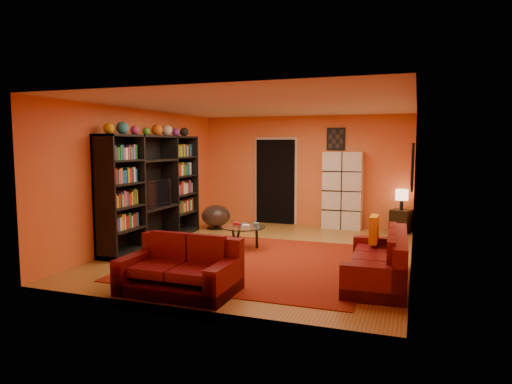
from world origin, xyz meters
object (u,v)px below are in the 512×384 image
(entertainment_unit, at_px, (153,190))
(bowl_chair, at_px, (216,216))
(sofa, at_px, (382,262))
(table_lamp, at_px, (402,196))
(loveseat, at_px, (182,269))
(storage_cabinet, at_px, (343,190))
(side_table, at_px, (401,221))
(coffee_table, at_px, (243,229))
(tv, at_px, (153,193))

(entertainment_unit, bearing_deg, bowl_chair, 74.31)
(sofa, xyz_separation_m, table_lamp, (0.12, 3.92, 0.53))
(loveseat, bearing_deg, storage_cabinet, -13.22)
(side_table, relative_size, table_lamp, 1.11)
(entertainment_unit, xyz_separation_m, loveseat, (1.94, -2.42, -0.76))
(coffee_table, distance_m, side_table, 3.78)
(tv, xyz_separation_m, loveseat, (1.89, -2.34, -0.70))
(entertainment_unit, relative_size, bowl_chair, 4.53)
(entertainment_unit, relative_size, sofa, 1.52)
(entertainment_unit, height_order, sofa, entertainment_unit)
(storage_cabinet, relative_size, bowl_chair, 2.66)
(entertainment_unit, height_order, table_lamp, entertainment_unit)
(storage_cabinet, height_order, side_table, storage_cabinet)
(storage_cabinet, height_order, table_lamp, storage_cabinet)
(bowl_chair, bearing_deg, storage_cabinet, 20.17)
(entertainment_unit, xyz_separation_m, bowl_chair, (0.51, 1.80, -0.76))
(entertainment_unit, relative_size, coffee_table, 3.66)
(loveseat, bearing_deg, bowl_chair, 19.45)
(entertainment_unit, xyz_separation_m, coffee_table, (1.83, 0.11, -0.68))
(bowl_chair, xyz_separation_m, side_table, (4.02, 0.95, -0.04))
(sofa, bearing_deg, table_lamp, 86.22)
(tv, xyz_separation_m, bowl_chair, (0.46, 1.88, -0.70))
(coffee_table, bearing_deg, bowl_chair, 127.96)
(entertainment_unit, relative_size, side_table, 6.00)
(coffee_table, relative_size, storage_cabinet, 0.47)
(loveseat, xyz_separation_m, bowl_chair, (-1.43, 4.22, 0.01))
(sofa, height_order, table_lamp, table_lamp)
(bowl_chair, height_order, side_table, bowl_chair)
(coffee_table, relative_size, table_lamp, 1.83)
(storage_cabinet, xyz_separation_m, bowl_chair, (-2.72, -1.00, -0.59))
(entertainment_unit, bearing_deg, tv, -58.52)
(loveseat, distance_m, bowl_chair, 4.45)
(side_table, bearing_deg, bowl_chair, -166.70)
(loveseat, relative_size, side_table, 2.99)
(sofa, xyz_separation_m, side_table, (0.12, 3.92, -0.04))
(entertainment_unit, bearing_deg, storage_cabinet, 40.92)
(sofa, relative_size, storage_cabinet, 1.12)
(bowl_chair, bearing_deg, coffee_table, -52.04)
(tv, bearing_deg, side_table, -57.68)
(tv, xyz_separation_m, sofa, (4.36, -1.09, -0.70))
(bowl_chair, bearing_deg, tv, -103.61)
(storage_cabinet, bearing_deg, sofa, -72.39)
(loveseat, distance_m, table_lamp, 5.80)
(coffee_table, height_order, table_lamp, table_lamp)
(storage_cabinet, bearing_deg, loveseat, -102.81)
(coffee_table, relative_size, bowl_chair, 1.24)
(entertainment_unit, distance_m, coffee_table, 1.95)
(coffee_table, distance_m, bowl_chair, 2.15)
(coffee_table, bearing_deg, tv, -173.94)
(loveseat, xyz_separation_m, table_lamp, (2.59, 5.17, 0.53))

